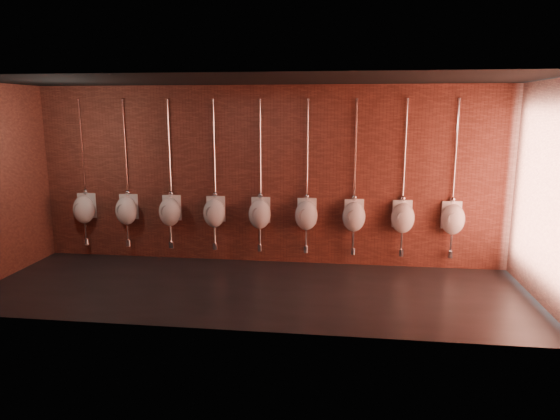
{
  "coord_description": "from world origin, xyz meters",
  "views": [
    {
      "loc": [
        1.36,
        -7.33,
        2.77
      ],
      "look_at": [
        0.31,
        0.9,
        1.1
      ],
      "focal_mm": 32.0,
      "sensor_mm": 36.0,
      "label": 1
    }
  ],
  "objects": [
    {
      "name": "urinal_6",
      "position": [
        1.56,
        1.36,
        0.94
      ],
      "size": [
        0.45,
        0.41,
        2.72
      ],
      "color": "white",
      "rests_on": "ground"
    },
    {
      "name": "ground",
      "position": [
        0.0,
        0.0,
        0.0
      ],
      "size": [
        8.5,
        8.5,
        0.0
      ],
      "primitive_type": "plane",
      "color": "black",
      "rests_on": "ground"
    },
    {
      "name": "room_shell",
      "position": [
        0.0,
        0.0,
        2.01
      ],
      "size": [
        8.54,
        3.04,
        3.22
      ],
      "color": "black",
      "rests_on": "ground"
    },
    {
      "name": "urinal_0",
      "position": [
        -3.49,
        1.36,
        0.94
      ],
      "size": [
        0.45,
        0.41,
        2.72
      ],
      "color": "white",
      "rests_on": "ground"
    },
    {
      "name": "urinal_8",
      "position": [
        3.25,
        1.36,
        0.94
      ],
      "size": [
        0.45,
        0.41,
        2.72
      ],
      "color": "white",
      "rests_on": "ground"
    },
    {
      "name": "urinal_1",
      "position": [
        -2.65,
        1.36,
        0.94
      ],
      "size": [
        0.45,
        0.41,
        2.72
      ],
      "color": "white",
      "rests_on": "ground"
    },
    {
      "name": "urinal_2",
      "position": [
        -1.8,
        1.36,
        0.94
      ],
      "size": [
        0.45,
        0.41,
        2.72
      ],
      "color": "white",
      "rests_on": "ground"
    },
    {
      "name": "urinal_7",
      "position": [
        2.4,
        1.36,
        0.94
      ],
      "size": [
        0.45,
        0.41,
        2.72
      ],
      "color": "white",
      "rests_on": "ground"
    },
    {
      "name": "urinal_3",
      "position": [
        -0.96,
        1.36,
        0.94
      ],
      "size": [
        0.45,
        0.41,
        2.72
      ],
      "color": "white",
      "rests_on": "ground"
    },
    {
      "name": "urinal_4",
      "position": [
        -0.12,
        1.36,
        0.94
      ],
      "size": [
        0.45,
        0.41,
        2.72
      ],
      "color": "white",
      "rests_on": "ground"
    },
    {
      "name": "urinal_5",
      "position": [
        0.72,
        1.36,
        0.94
      ],
      "size": [
        0.45,
        0.41,
        2.72
      ],
      "color": "white",
      "rests_on": "ground"
    }
  ]
}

